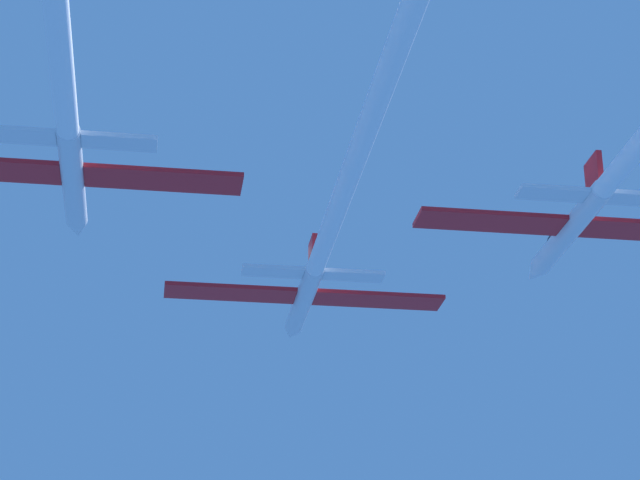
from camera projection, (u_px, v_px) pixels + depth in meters
jet_lead at (345, 189)px, 53.30m from camera, size 14.75×48.00×2.44m
jet_left_wing at (59, 40)px, 43.83m from camera, size 14.75×42.40×2.44m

